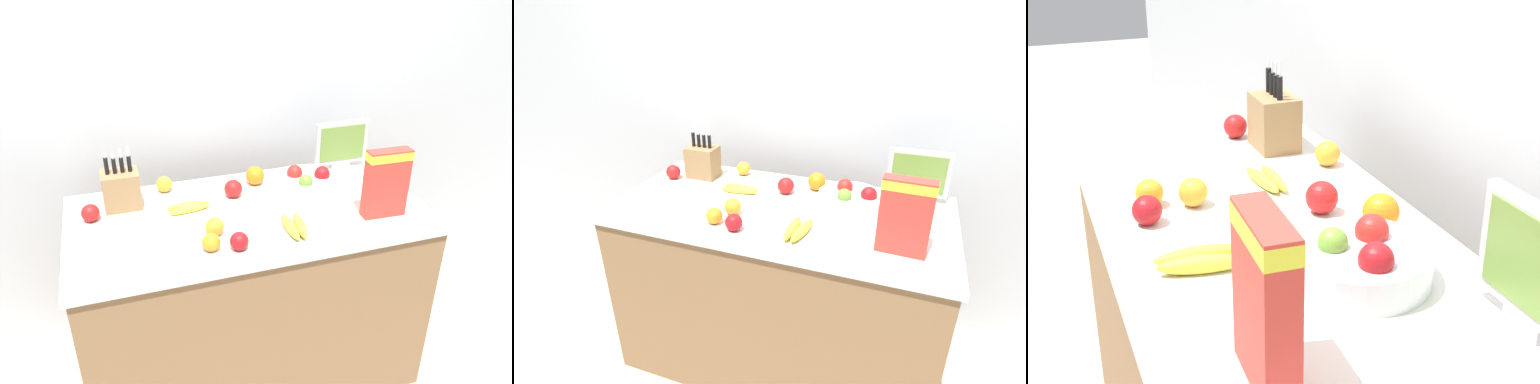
{
  "view_description": "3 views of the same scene",
  "coord_description": "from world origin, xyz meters",
  "views": [
    {
      "loc": [
        -0.54,
        -1.8,
        2.0
      ],
      "look_at": [
        0.05,
        0.05,
        0.97
      ],
      "focal_mm": 35.0,
      "sensor_mm": 36.0,
      "label": 1
    },
    {
      "loc": [
        0.51,
        -1.57,
        1.76
      ],
      "look_at": [
        -0.07,
        0.04,
        0.96
      ],
      "focal_mm": 28.0,
      "sensor_mm": 36.0,
      "label": 2
    },
    {
      "loc": [
        1.45,
        -0.52,
        1.67
      ],
      "look_at": [
        0.08,
        0.01,
        1.03
      ],
      "focal_mm": 50.0,
      "sensor_mm": 36.0,
      "label": 3
    }
  ],
  "objects": [
    {
      "name": "ground_plane",
      "position": [
        0.0,
        0.0,
        0.0
      ],
      "size": [
        14.0,
        14.0,
        0.0
      ],
      "primitive_type": "plane",
      "color": "#B2A899"
    },
    {
      "name": "wall_back",
      "position": [
        0.0,
        0.6,
        1.3
      ],
      "size": [
        9.0,
        0.06,
        2.6
      ],
      "color": "silver",
      "rests_on": "ground_plane"
    },
    {
      "name": "counter",
      "position": [
        0.0,
        0.0,
        0.46
      ],
      "size": [
        1.54,
        0.77,
        0.91
      ],
      "color": "olive",
      "rests_on": "ground_plane"
    },
    {
      "name": "knife_block",
      "position": [
        -0.52,
        0.21,
        1.0
      ],
      "size": [
        0.16,
        0.12,
        0.28
      ],
      "color": "#937047",
      "rests_on": "counter"
    },
    {
      "name": "small_monitor",
      "position": [
        0.58,
        0.29,
        1.04
      ],
      "size": [
        0.28,
        0.03,
        0.25
      ],
      "color": "#B7B7BC",
      "rests_on": "counter"
    },
    {
      "name": "cereal_box",
      "position": [
        0.54,
        -0.2,
        1.07
      ],
      "size": [
        0.19,
        0.07,
        0.3
      ],
      "rotation": [
        0.0,
        0.0,
        -0.04
      ],
      "color": "red",
      "rests_on": "counter"
    },
    {
      "name": "fruit_bowl",
      "position": [
        0.31,
        0.09,
        0.95
      ],
      "size": [
        0.3,
        0.3,
        0.12
      ],
      "color": "silver",
      "rests_on": "counter"
    },
    {
      "name": "banana_bunch_left",
      "position": [
        -0.25,
        0.09,
        0.93
      ],
      "size": [
        0.19,
        0.08,
        0.03
      ],
      "rotation": [
        0.0,
        0.0,
        3.19
      ],
      "color": "yellow",
      "rests_on": "counter"
    },
    {
      "name": "banana_bunch_right",
      "position": [
        0.14,
        -0.2,
        0.93
      ],
      "size": [
        0.1,
        0.2,
        0.04
      ],
      "rotation": [
        0.0,
        0.0,
        1.52
      ],
      "color": "yellow",
      "rests_on": "counter"
    },
    {
      "name": "apple_leftmost",
      "position": [
        -0.65,
        0.13,
        0.95
      ],
      "size": [
        0.08,
        0.08,
        0.08
      ],
      "primitive_type": "sphere",
      "color": "red",
      "rests_on": "counter"
    },
    {
      "name": "apple_rightmost",
      "position": [
        -0.12,
        -0.26,
        0.95
      ],
      "size": [
        0.07,
        0.07,
        0.07
      ],
      "primitive_type": "sphere",
      "color": "#A31419",
      "rests_on": "counter"
    },
    {
      "name": "apple_middle",
      "position": [
        -0.03,
        0.15,
        0.95
      ],
      "size": [
        0.08,
        0.08,
        0.08
      ],
      "primitive_type": "sphere",
      "color": "red",
      "rests_on": "counter"
    },
    {
      "name": "orange_mid_left",
      "position": [
        -0.32,
        0.3,
        0.95
      ],
      "size": [
        0.07,
        0.07,
        0.07
      ],
      "primitive_type": "sphere",
      "color": "orange",
      "rests_on": "counter"
    },
    {
      "name": "orange_by_cereal",
      "position": [
        -0.18,
        -0.13,
        0.95
      ],
      "size": [
        0.08,
        0.08,
        0.08
      ],
      "primitive_type": "sphere",
      "color": "orange",
      "rests_on": "counter"
    },
    {
      "name": "orange_back_center",
      "position": [
        0.11,
        0.25,
        0.95
      ],
      "size": [
        0.09,
        0.09,
        0.09
      ],
      "primitive_type": "sphere",
      "color": "orange",
      "rests_on": "counter"
    },
    {
      "name": "orange_front_right",
      "position": [
        -0.22,
        -0.24,
        0.95
      ],
      "size": [
        0.07,
        0.07,
        0.07
      ],
      "primitive_type": "sphere",
      "color": "orange",
      "rests_on": "counter"
    }
  ]
}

